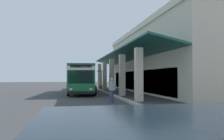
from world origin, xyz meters
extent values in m
plane|color=#38383A|center=(0.00, 8.00, 0.00)|extent=(120.00, 120.00, 0.00)
cube|color=#9E998E|center=(2.84, 2.33, 0.06)|extent=(31.03, 0.50, 0.12)
cube|color=beige|center=(2.84, 12.03, 3.69)|extent=(25.86, 11.78, 7.38)
cube|color=beige|center=(2.84, 12.03, 7.68)|extent=(26.16, 12.08, 0.60)
cube|color=beige|center=(-7.50, 3.22, 2.03)|extent=(0.55, 0.55, 4.06)
cube|color=beige|center=(-2.33, 3.22, 2.03)|extent=(0.55, 0.55, 4.06)
cube|color=beige|center=(2.84, 3.22, 2.03)|extent=(0.55, 0.55, 4.06)
cube|color=beige|center=(8.02, 3.22, 2.03)|extent=(0.55, 0.55, 4.06)
cube|color=beige|center=(13.19, 3.22, 2.03)|extent=(0.55, 0.55, 4.06)
cube|color=#19594C|center=(2.84, 4.54, 4.41)|extent=(25.86, 3.16, 0.82)
cube|color=#19232D|center=(2.84, 6.18, 1.40)|extent=(21.72, 0.08, 2.40)
cube|color=#196638|center=(3.69, -0.34, 1.73)|extent=(11.20, 3.60, 2.75)
cube|color=silver|center=(3.69, -0.34, 2.65)|extent=(11.22, 3.62, 0.36)
cube|color=#19232D|center=(3.39, -0.31, 1.95)|extent=(9.45, 3.46, 0.90)
cube|color=#19232D|center=(9.14, -0.87, 1.85)|extent=(0.28, 2.24, 1.20)
cube|color=black|center=(9.15, -0.87, 2.82)|extent=(0.25, 1.93, 0.28)
cube|color=black|center=(9.27, -0.88, 0.45)|extent=(0.44, 2.46, 0.24)
cube|color=silver|center=(9.27, 0.02, 0.75)|extent=(0.08, 0.24, 0.16)
cube|color=silver|center=(9.10, -1.76, 0.75)|extent=(0.08, 0.24, 0.16)
cube|color=silver|center=(2.20, -0.19, 3.22)|extent=(2.56, 2.01, 0.24)
cylinder|color=black|center=(7.43, 0.58, 0.50)|extent=(1.00, 0.30, 1.00)
cylinder|color=black|center=(7.18, -1.96, 0.50)|extent=(1.00, 0.30, 1.00)
cylinder|color=black|center=(0.75, 1.23, 0.50)|extent=(1.00, 0.30, 1.00)
cylinder|color=black|center=(0.50, -1.31, 0.50)|extent=(1.00, 0.30, 1.00)
cylinder|color=navy|center=(13.74, 1.01, 0.44)|extent=(0.16, 0.16, 0.88)
cylinder|color=navy|center=(13.47, 1.13, 0.44)|extent=(0.16, 0.16, 0.88)
cube|color=gray|center=(13.61, 1.07, 1.21)|extent=(0.56, 0.44, 0.66)
sphere|color=tan|center=(13.61, 1.07, 1.66)|extent=(0.24, 0.24, 0.24)
cylinder|color=gray|center=(13.90, 1.17, 1.25)|extent=(0.09, 0.09, 0.59)
cylinder|color=gray|center=(13.31, 0.97, 1.25)|extent=(0.09, 0.09, 0.59)
cube|color=brown|center=(-5.64, 3.25, 0.24)|extent=(0.86, 0.86, 0.48)
cylinder|color=#332319|center=(-5.64, 3.25, 0.49)|extent=(0.73, 0.73, 0.02)
cylinder|color=brown|center=(-5.64, 3.25, 1.60)|extent=(0.16, 0.16, 2.24)
ellipsoid|color=#1E6028|center=(-5.17, 3.38, 2.89)|extent=(0.99, 0.47, 0.16)
ellipsoid|color=#1E6028|center=(-5.48, 3.70, 2.79)|extent=(0.52, 0.98, 0.16)
ellipsoid|color=#1E6028|center=(-5.98, 3.38, 2.90)|extent=(0.75, 0.46, 0.17)
ellipsoid|color=#1E6028|center=(-6.05, 2.92, 2.79)|extent=(0.96, 0.83, 0.14)
ellipsoid|color=#1E6028|center=(-5.41, 2.84, 2.79)|extent=(0.63, 0.91, 0.17)
camera|label=1|loc=(29.19, -2.11, 1.81)|focal=35.48mm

